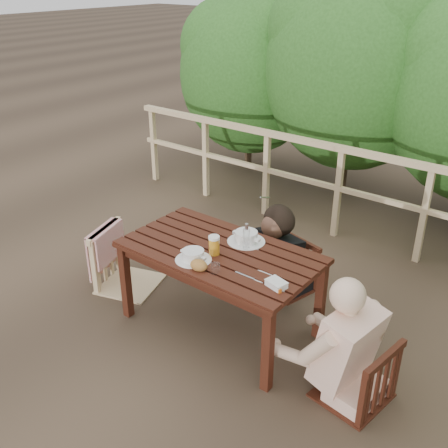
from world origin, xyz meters
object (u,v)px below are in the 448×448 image
Objects in this scene: woman at (293,223)px; butter_tub at (276,285)px; chair_right at (359,343)px; chair_far at (290,249)px; beer_glass at (214,246)px; table at (220,289)px; soup_far at (246,237)px; soup_near at (193,256)px; chair_left at (126,235)px; bread_roll at (199,265)px; bottle at (246,237)px; tumbler at (215,268)px; diner_right at (368,311)px.

butter_tub is (0.46, -0.99, 0.07)m from woman.
woman is (-1.04, 0.89, 0.20)m from chair_right.
beer_glass is (-0.14, -0.88, 0.36)m from chair_far.
soup_far reaches higher than table.
soup_near is (-1.25, -0.17, 0.28)m from chair_right.
bread_roll is at bearing -121.81° from chair_left.
chair_far is at bearing 79.45° from table.
table is 1.03m from chair_left.
soup_near is 1.99× the size of bread_roll.
woman is at bearing 128.85° from butter_tub.
bread_roll is 0.24m from beer_glass.
beer_glass is (-0.14, -0.90, 0.12)m from woman.
chair_far is at bearing -71.96° from chair_left.
bottle reaches higher than soup_far.
tumbler is (0.02, -1.07, 0.32)m from chair_far.
chair_right is at bearing 11.98° from bread_roll.
chair_left is 7.46× the size of butter_tub.
bread_roll is at bearing -161.09° from tumbler.
bread_roll is at bearing -93.06° from soup_far.
beer_glass is at bearing -85.15° from table.
diner_right is 5.31× the size of soup_near.
bread_roll is 1.73× the size of tumbler.
soup_near is 3.45× the size of tumbler.
chair_right is 0.64m from butter_tub.
soup_near is at bearing -104.68° from table.
chair_right is 1.22m from beer_glass.
diner_right is at bearing 23.26° from butter_tub.
bottle reaches higher than beer_glass.
bread_roll reaches higher than tumbler.
soup_near is at bearing -73.65° from chair_right.
bread_roll reaches higher than butter_tub.
chair_left reaches higher than table.
diner_right reaches higher than table.
bread_roll is (-0.10, -1.13, 0.08)m from woman.
bread_roll is (-0.03, -0.53, -0.01)m from soup_far.
beer_glass reaches higher than bread_roll.
bottle is at bearing 160.96° from butter_tub.
soup_far is (-0.07, -0.59, 0.09)m from woman.
soup_near is at bearing -107.13° from soup_far.
chair_far is 3.03× the size of soup_near.
chair_right is 6.66× the size of bread_roll.
beer_glass is at bearing -109.90° from chair_left.
chair_far is 3.60× the size of bottle.
beer_glass is (0.07, 0.16, 0.04)m from soup_near.
chair_far is at bearing 104.36° from woman.
soup_near reaches higher than tumbler.
soup_far is at bearing 157.05° from butter_tub.
diner_right is at bearing -3.12° from table.
woman reaches higher than table.
chair_right is 3.97× the size of bottle.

